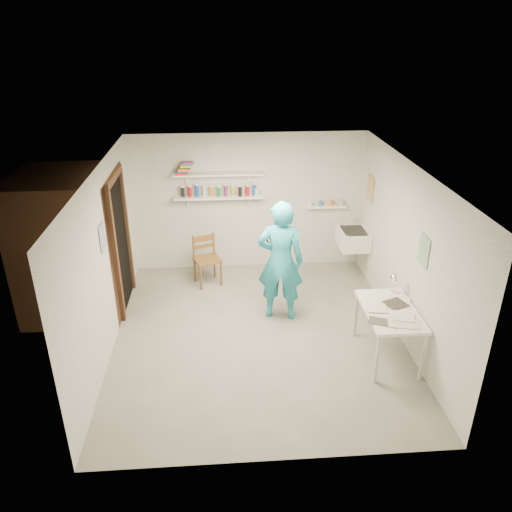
{
  "coord_description": "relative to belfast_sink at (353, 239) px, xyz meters",
  "views": [
    {
      "loc": [
        -0.47,
        -5.91,
        4.05
      ],
      "look_at": [
        0.0,
        0.4,
        1.05
      ],
      "focal_mm": 35.0,
      "sensor_mm": 36.0,
      "label": 1
    }
  ],
  "objects": [
    {
      "name": "ceiling",
      "position": [
        -1.75,
        -1.7,
        1.71
      ],
      "size": [
        4.0,
        4.5,
        0.02
      ],
      "primitive_type": "cube",
      "color": "silver",
      "rests_on": "wall_back"
    },
    {
      "name": "work_table",
      "position": [
        -0.11,
        -2.33,
        -0.34
      ],
      "size": [
        0.65,
        1.08,
        0.72
      ],
      "primitive_type": "cube",
      "color": "white",
      "rests_on": "ground"
    },
    {
      "name": "wall_left",
      "position": [
        -3.76,
        -1.7,
        0.5
      ],
      "size": [
        0.02,
        4.5,
        2.4
      ],
      "primitive_type": "cube",
      "color": "silver",
      "rests_on": "ground"
    },
    {
      "name": "desk_lamp",
      "position": [
        0.07,
        -1.89,
        0.24
      ],
      "size": [
        0.14,
        0.14,
        0.14
      ],
      "primitive_type": "sphere",
      "color": "white",
      "rests_on": "work_table"
    },
    {
      "name": "wooden_chair",
      "position": [
        -2.47,
        -0.11,
        -0.26
      ],
      "size": [
        0.52,
        0.51,
        0.89
      ],
      "primitive_type": "cube",
      "rotation": [
        0.0,
        0.0,
        0.34
      ],
      "color": "brown",
      "rests_on": "ground"
    },
    {
      "name": "wall_front",
      "position": [
        -1.75,
        -3.96,
        0.5
      ],
      "size": [
        4.0,
        0.02,
        2.4
      ],
      "primitive_type": "cube",
      "color": "silver",
      "rests_on": "ground"
    },
    {
      "name": "poster_left",
      "position": [
        -3.74,
        -1.65,
        0.85
      ],
      "size": [
        0.01,
        0.28,
        0.36
      ],
      "primitive_type": "cube",
      "color": "#334C7F",
      "rests_on": "wall_left"
    },
    {
      "name": "door_jamb_far",
      "position": [
        -3.72,
        -0.15,
        0.3
      ],
      "size": [
        0.06,
        0.1,
        2.0
      ],
      "primitive_type": "cube",
      "color": "brown",
      "rests_on": "ground"
    },
    {
      "name": "book_stack",
      "position": [
        -2.79,
        0.43,
        1.16
      ],
      "size": [
        0.3,
        0.14,
        0.2
      ],
      "color": "red",
      "rests_on": "shelf_upper"
    },
    {
      "name": "shelf_lower",
      "position": [
        -2.25,
        0.43,
        0.65
      ],
      "size": [
        1.5,
        0.22,
        0.03
      ],
      "primitive_type": "cube",
      "color": "white",
      "rests_on": "wall_back"
    },
    {
      "name": "door_lintel",
      "position": [
        -3.72,
        -0.65,
        1.35
      ],
      "size": [
        0.06,
        1.05,
        0.1
      ],
      "primitive_type": "cube",
      "color": "brown",
      "rests_on": "wall_left"
    },
    {
      "name": "corridor_box",
      "position": [
        -4.45,
        -0.65,
        0.35
      ],
      "size": [
        1.4,
        1.5,
        2.1
      ],
      "primitive_type": "cube",
      "color": "brown",
      "rests_on": "ground"
    },
    {
      "name": "floor",
      "position": [
        -1.75,
        -1.7,
        -0.71
      ],
      "size": [
        4.0,
        4.5,
        0.02
      ],
      "primitive_type": "cube",
      "color": "slate",
      "rests_on": "ground"
    },
    {
      "name": "wall_right",
      "position": [
        0.26,
        -1.7,
        0.5
      ],
      "size": [
        0.02,
        4.5,
        2.4
      ],
      "primitive_type": "cube",
      "color": "silver",
      "rests_on": "ground"
    },
    {
      "name": "wall_clock",
      "position": [
        -1.43,
        -1.0,
        0.52
      ],
      "size": [
        0.33,
        0.09,
        0.33
      ],
      "primitive_type": "cylinder",
      "rotation": [
        1.57,
        0.0,
        -0.18
      ],
      "color": "beige",
      "rests_on": "man"
    },
    {
      "name": "door_jamb_near",
      "position": [
        -3.72,
        -1.15,
        0.3
      ],
      "size": [
        0.06,
        0.1,
        2.0
      ],
      "primitive_type": "cube",
      "color": "brown",
      "rests_on": "ground"
    },
    {
      "name": "ledge_shelf",
      "position": [
        -0.4,
        0.47,
        0.42
      ],
      "size": [
        0.7,
        0.14,
        0.03
      ],
      "primitive_type": "cube",
      "color": "white",
      "rests_on": "wall_back"
    },
    {
      "name": "papers",
      "position": [
        -0.11,
        -2.33,
        0.03
      ],
      "size": [
        0.3,
        0.22,
        0.02
      ],
      "color": "silver",
      "rests_on": "work_table"
    },
    {
      "name": "shelf_upper",
      "position": [
        -2.25,
        0.43,
        1.05
      ],
      "size": [
        1.5,
        0.22,
        0.03
      ],
      "primitive_type": "cube",
      "color": "white",
      "rests_on": "wall_back"
    },
    {
      "name": "wall_back",
      "position": [
        -1.75,
        0.56,
        0.5
      ],
      "size": [
        4.0,
        0.02,
        2.4
      ],
      "primitive_type": "cube",
      "color": "silver",
      "rests_on": "ground"
    },
    {
      "name": "poster_right_b",
      "position": [
        0.24,
        -2.25,
        0.8
      ],
      "size": [
        0.01,
        0.3,
        0.38
      ],
      "primitive_type": "cube",
      "color": "#3F724C",
      "rests_on": "wall_right"
    },
    {
      "name": "poster_right_a",
      "position": [
        0.24,
        0.1,
        0.85
      ],
      "size": [
        0.01,
        0.34,
        0.42
      ],
      "primitive_type": "cube",
      "color": "#995933",
      "rests_on": "wall_right"
    },
    {
      "name": "doorway_recess",
      "position": [
        -3.74,
        -0.65,
        0.3
      ],
      "size": [
        0.02,
        0.9,
        2.0
      ],
      "primitive_type": "cube",
      "color": "black",
      "rests_on": "wall_left"
    },
    {
      "name": "belfast_sink",
      "position": [
        0.0,
        0.0,
        0.0
      ],
      "size": [
        0.48,
        0.6,
        0.3
      ],
      "primitive_type": "cube",
      "color": "white",
      "rests_on": "wall_right"
    },
    {
      "name": "spray_cans",
      "position": [
        -2.25,
        0.43,
        0.75
      ],
      "size": [
        1.34,
        0.06,
        0.17
      ],
      "color": "black",
      "rests_on": "shelf_lower"
    },
    {
      "name": "man",
      "position": [
        -1.39,
        -1.21,
        0.21
      ],
      "size": [
        0.73,
        0.55,
        1.83
      ],
      "primitive_type": "imported",
      "rotation": [
        0.0,
        0.0,
        2.96
      ],
      "color": "teal",
      "rests_on": "ground"
    },
    {
      "name": "ledge_pots",
      "position": [
        -0.4,
        0.47,
        0.48
      ],
      "size": [
        0.48,
        0.07,
        0.09
      ],
      "color": "silver",
      "rests_on": "ledge_shelf"
    }
  ]
}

